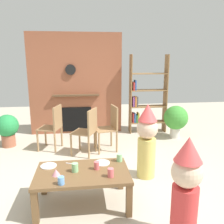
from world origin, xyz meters
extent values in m
plane|color=#BCB29E|center=(0.00, 0.00, 0.00)|extent=(12.00, 12.00, 0.00)
cube|color=#935138|center=(-0.45, 2.60, 1.20)|extent=(2.20, 0.18, 2.40)
cube|color=black|center=(-0.45, 2.50, 0.35)|extent=(0.70, 0.02, 0.60)
cube|color=brown|center=(-0.45, 2.46, 0.95)|extent=(1.10, 0.10, 0.04)
cylinder|color=black|center=(-0.56, 2.48, 1.55)|extent=(0.24, 0.04, 0.24)
cube|color=olive|center=(0.85, 2.40, 0.95)|extent=(0.02, 0.28, 1.90)
cube|color=olive|center=(1.73, 2.40, 0.95)|extent=(0.02, 0.28, 1.90)
cube|color=olive|center=(1.29, 2.40, 0.25)|extent=(0.86, 0.28, 0.02)
cube|color=olive|center=(1.29, 2.40, 0.65)|extent=(0.86, 0.28, 0.02)
cube|color=olive|center=(1.29, 2.40, 1.05)|extent=(0.86, 0.28, 0.02)
cube|color=olive|center=(1.29, 2.40, 1.45)|extent=(0.86, 0.28, 0.02)
cube|color=#B23333|center=(0.92, 2.40, 0.38)|extent=(0.03, 0.20, 0.24)
cube|color=#3359A5|center=(0.96, 2.40, 0.37)|extent=(0.04, 0.20, 0.23)
cube|color=#3F8C4C|center=(1.01, 2.40, 0.35)|extent=(0.03, 0.20, 0.19)
cube|color=gold|center=(1.05, 2.40, 0.38)|extent=(0.03, 0.20, 0.23)
cube|color=#8C4C99|center=(0.92, 2.40, 0.78)|extent=(0.04, 0.20, 0.24)
cube|color=#D87F3F|center=(0.97, 2.40, 0.78)|extent=(0.03, 0.20, 0.24)
cube|color=#4C4C51|center=(1.01, 2.40, 0.78)|extent=(0.03, 0.20, 0.23)
cube|color=#B23333|center=(0.92, 2.40, 1.16)|extent=(0.04, 0.20, 0.19)
cube|color=#3359A5|center=(0.96, 2.40, 1.18)|extent=(0.03, 0.20, 0.24)
cube|color=brown|center=(-0.33, -0.48, 0.43)|extent=(1.15, 0.71, 0.04)
cube|color=brown|center=(-0.86, -0.79, 0.21)|extent=(0.07, 0.07, 0.41)
cube|color=brown|center=(0.20, -0.79, 0.21)|extent=(0.07, 0.07, 0.41)
cube|color=brown|center=(-0.86, -0.17, 0.21)|extent=(0.07, 0.07, 0.41)
cube|color=brown|center=(0.20, -0.17, 0.21)|extent=(0.07, 0.07, 0.41)
cylinder|color=#669EE0|center=(-0.57, -0.76, 0.50)|extent=(0.07, 0.07, 0.09)
cylinder|color=#E5666B|center=(-0.15, -0.44, 0.50)|extent=(0.07, 0.07, 0.10)
cylinder|color=#8CD18C|center=(-0.42, -0.47, 0.51)|extent=(0.08, 0.08, 0.11)
cylinder|color=#8CD18C|center=(0.17, -0.24, 0.50)|extent=(0.08, 0.08, 0.10)
cylinder|color=#E5666B|center=(0.00, -0.66, 0.50)|extent=(0.07, 0.07, 0.11)
cylinder|color=white|center=(-0.77, -0.28, 0.46)|extent=(0.20, 0.20, 0.01)
cylinder|color=white|center=(-0.07, -0.28, 0.46)|extent=(0.21, 0.21, 0.01)
cone|color=pink|center=(-0.64, -0.54, 0.49)|extent=(0.10, 0.10, 0.08)
cube|color=silver|center=(-0.48, -0.25, 0.45)|extent=(0.14, 0.08, 0.01)
cylinder|color=#D13838|center=(0.68, -1.21, 0.30)|extent=(0.26, 0.26, 0.59)
sphere|color=beige|center=(0.68, -1.21, 0.74)|extent=(0.31, 0.31, 0.31)
cone|color=#EA4C4C|center=(0.68, -1.21, 0.98)|extent=(0.28, 0.28, 0.24)
cylinder|color=#E0CC66|center=(0.65, 0.14, 0.31)|extent=(0.28, 0.28, 0.62)
sphere|color=beige|center=(0.65, 0.14, 0.78)|extent=(0.32, 0.32, 0.32)
cone|color=#EA4C4C|center=(0.65, 0.14, 1.03)|extent=(0.29, 0.29, 0.26)
cube|color=#9E7A51|center=(-0.98, 1.51, 0.44)|extent=(0.50, 0.50, 0.02)
cube|color=#9E7A51|center=(-0.80, 1.46, 0.68)|extent=(0.14, 0.39, 0.45)
cylinder|color=#9E7A51|center=(-1.10, 1.73, 0.21)|extent=(0.04, 0.04, 0.43)
cylinder|color=#9E7A51|center=(-1.20, 1.39, 0.21)|extent=(0.04, 0.04, 0.43)
cylinder|color=#9E7A51|center=(-0.76, 1.63, 0.21)|extent=(0.04, 0.04, 0.43)
cylinder|color=#9E7A51|center=(-0.86, 1.29, 0.21)|extent=(0.04, 0.04, 0.43)
cube|color=#9E7A51|center=(-0.30, 1.16, 0.44)|extent=(0.53, 0.53, 0.02)
cube|color=#9E7A51|center=(-0.13, 1.08, 0.68)|extent=(0.20, 0.37, 0.45)
cylinder|color=#9E7A51|center=(-0.38, 1.40, 0.21)|extent=(0.04, 0.04, 0.43)
cylinder|color=#9E7A51|center=(-0.54, 1.07, 0.21)|extent=(0.04, 0.04, 0.43)
cylinder|color=#9E7A51|center=(-0.06, 1.24, 0.21)|extent=(0.04, 0.04, 0.43)
cylinder|color=#9E7A51|center=(-0.21, 0.92, 0.21)|extent=(0.04, 0.04, 0.43)
cube|color=#9E7A51|center=(0.13, 1.30, 0.44)|extent=(0.47, 0.47, 0.02)
cube|color=#9E7A51|center=(0.31, 1.33, 0.68)|extent=(0.10, 0.40, 0.45)
cylinder|color=#9E7A51|center=(-0.08, 1.44, 0.21)|extent=(0.04, 0.04, 0.43)
cylinder|color=#9E7A51|center=(-0.01, 1.09, 0.21)|extent=(0.04, 0.04, 0.43)
cylinder|color=#9E7A51|center=(0.28, 1.51, 0.21)|extent=(0.04, 0.04, 0.43)
cylinder|color=#9E7A51|center=(0.34, 1.15, 0.21)|extent=(0.04, 0.04, 0.43)
cylinder|color=beige|center=(1.82, 1.87, 0.12)|extent=(0.22, 0.22, 0.24)
sphere|color=green|center=(1.82, 1.87, 0.48)|extent=(0.55, 0.55, 0.55)
cylinder|color=#9E5B42|center=(-1.87, 1.77, 0.13)|extent=(0.27, 0.27, 0.25)
sphere|color=#278C46|center=(-1.87, 1.77, 0.45)|extent=(0.46, 0.46, 0.46)
camera|label=1|loc=(-0.31, -3.22, 1.83)|focal=38.35mm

